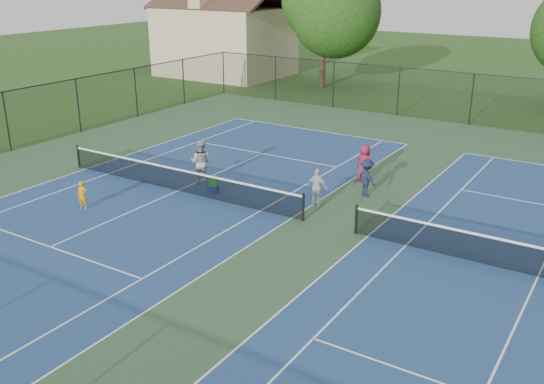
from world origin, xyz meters
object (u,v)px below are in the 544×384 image
Objects in this scene: bystander_b at (367,178)px; bystander_c at (364,163)px; instructor at (201,162)px; bystander_a at (317,188)px; tree_back_a at (324,7)px; child_player at (82,195)px; ball_hopper at (213,181)px; ball_crate at (214,189)px; clapboard_house at (225,38)px.

bystander_c is at bearing -35.34° from bystander_b.
instructor is 5.48m from bystander_a.
tree_back_a is at bearing -52.49° from bystander_c.
ball_hopper is at bearing 37.42° from child_player.
bystander_c reaches higher than ball_crate.
bystander_b is at bearing 24.56° from child_player.
bystander_b is at bearing 121.95° from bystander_c.
bystander_b is at bearing -178.51° from instructor.
clapboard_house is 7.00× the size of bystander_b.
bystander_a is at bearing -62.50° from tree_back_a.
clapboard_house is at bearing -36.99° from bystander_c.
child_player is 11.11m from bystander_b.
instructor is at bearing -55.61° from clapboard_house.
bystander_b reaches higher than child_player.
tree_back_a is 4.85× the size of instructor.
ball_hopper is (17.38, -24.36, -2.59)m from clapboard_house.
clapboard_house reaches higher than ball_crate.
instructor is 5.12× the size of ball_crate.
bystander_b reaches higher than bystander_a.
ball_hopper is (3.14, 4.08, -0.05)m from child_player.
clapboard_house is 7.11× the size of bystander_a.
bystander_b is (22.81, -21.36, -2.32)m from clapboard_house.
tree_back_a is 0.85× the size of clapboard_house.
bystander_a is at bearing 12.59° from ball_crate.
bystander_b reaches higher than ball_hopper.
tree_back_a is at bearing 107.53° from ball_crate.
ball_crate is at bearing -54.49° from clapboard_house.
tree_back_a is 24.87× the size of ball_crate.
ball_hopper is at bearing 131.72° from instructor.
bystander_a is at bearing 19.16° from child_player.
instructor is 1.22× the size of bystander_b.
instructor is at bearing 52.83° from child_player.
clapboard_house is at bearing 174.29° from tree_back_a.
ball_hopper is at bearing 50.34° from bystander_c.
bystander_b is 6.23m from ball_crate.
child_player is 11.66m from bystander_c.
tree_back_a reaches higher than child_player.
instructor reaches higher than ball_crate.
tree_back_a is 25.20m from ball_crate.
bystander_b is at bearing -119.91° from bystander_a.
clapboard_house is 27.56× the size of ball_hopper.
ball_hopper is (7.38, -23.36, -5.54)m from tree_back_a.
ball_crate is (17.38, -24.36, -2.94)m from clapboard_house.
clapboard_house is 29.60m from bystander_c.
bystander_a reaches higher than ball_hopper.
instructor is (6.19, -22.66, -5.10)m from tree_back_a.
child_player is 0.72× the size of bystander_b.
bystander_a is at bearing -47.22° from clapboard_house.
bystander_a is 4.13× the size of ball_crate.
bystander_a is at bearing 88.29° from bystander_b.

